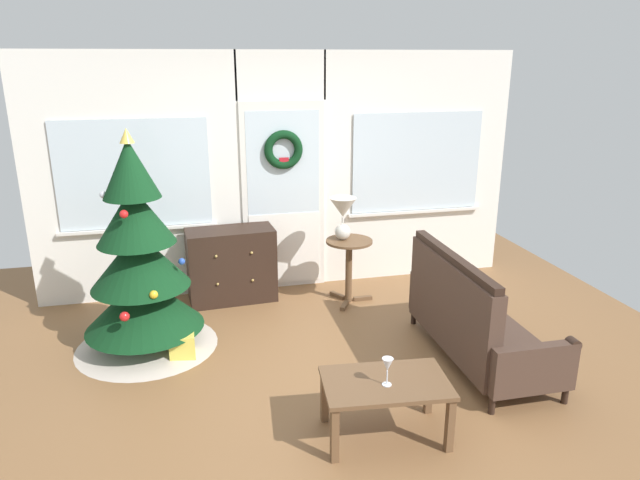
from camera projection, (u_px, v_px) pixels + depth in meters
name	position (u px, v px, depth m)	size (l,w,h in m)	color
ground_plane	(330.00, 378.00, 4.66)	(6.76, 6.76, 0.00)	brown
back_wall_with_door	(283.00, 173.00, 6.20)	(5.20, 0.19, 2.55)	white
christmas_tree	(140.00, 272.00, 4.97)	(1.24, 1.24, 1.94)	#4C331E
dresser_cabinet	(231.00, 265.00, 6.07)	(0.93, 0.49, 0.78)	black
settee_sofa	(470.00, 319.00, 4.84)	(0.74, 1.66, 0.96)	black
side_table	(349.00, 258.00, 5.98)	(0.50, 0.48, 0.68)	brown
table_lamp	(343.00, 213.00, 5.86)	(0.28, 0.28, 0.44)	silver
coffee_table	(385.00, 389.00, 3.86)	(0.89, 0.60, 0.42)	brown
wine_glass	(387.00, 366.00, 3.75)	(0.08, 0.08, 0.20)	silver
gift_box	(182.00, 346.00, 4.96)	(0.22, 0.19, 0.22)	#D8C64C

